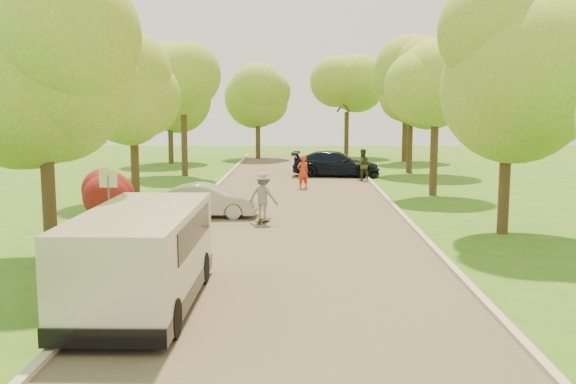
# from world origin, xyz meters

# --- Properties ---
(ground) EXTENTS (100.00, 100.00, 0.00)m
(ground) POSITION_xyz_m (0.00, 0.00, 0.00)
(ground) COLOR #2D6718
(ground) RESTS_ON ground
(road) EXTENTS (8.00, 60.00, 0.01)m
(road) POSITION_xyz_m (0.00, 8.00, 0.01)
(road) COLOR #4C4438
(road) RESTS_ON ground
(curb_left) EXTENTS (0.18, 60.00, 0.12)m
(curb_left) POSITION_xyz_m (-4.05, 8.00, 0.06)
(curb_left) COLOR #B2AD9E
(curb_left) RESTS_ON ground
(curb_right) EXTENTS (0.18, 60.00, 0.12)m
(curb_right) POSITION_xyz_m (4.05, 8.00, 0.06)
(curb_right) COLOR #B2AD9E
(curb_right) RESTS_ON ground
(street_sign) EXTENTS (0.55, 0.06, 2.17)m
(street_sign) POSITION_xyz_m (-5.80, 4.00, 1.56)
(street_sign) COLOR #59595E
(street_sign) RESTS_ON ground
(red_shrub) EXTENTS (1.70, 1.70, 1.95)m
(red_shrub) POSITION_xyz_m (-6.30, 5.50, 1.10)
(red_shrub) COLOR #382619
(red_shrub) RESTS_ON ground
(tree_l_mida) EXTENTS (4.71, 4.60, 7.39)m
(tree_l_mida) POSITION_xyz_m (-6.30, 1.00, 5.17)
(tree_l_mida) COLOR #382619
(tree_l_mida) RESTS_ON ground
(tree_l_midb) EXTENTS (4.30, 4.20, 6.62)m
(tree_l_midb) POSITION_xyz_m (-6.81, 12.00, 4.59)
(tree_l_midb) COLOR #382619
(tree_l_midb) RESTS_ON ground
(tree_l_far) EXTENTS (4.92, 4.80, 7.79)m
(tree_l_far) POSITION_xyz_m (-6.39, 22.00, 5.47)
(tree_l_far) COLOR #382619
(tree_l_far) RESTS_ON ground
(tree_r_mida) EXTENTS (5.13, 5.00, 7.95)m
(tree_r_mida) POSITION_xyz_m (7.02, 5.00, 5.54)
(tree_r_mida) COLOR #382619
(tree_r_mida) RESTS_ON ground
(tree_r_midb) EXTENTS (4.51, 4.40, 7.01)m
(tree_r_midb) POSITION_xyz_m (6.60, 14.00, 4.88)
(tree_r_midb) COLOR #382619
(tree_r_midb) RESTS_ON ground
(tree_r_far) EXTENTS (5.33, 5.20, 8.34)m
(tree_r_far) POSITION_xyz_m (7.23, 24.00, 5.83)
(tree_r_far) COLOR #382619
(tree_r_far) RESTS_ON ground
(tree_bg_a) EXTENTS (5.12, 5.00, 7.72)m
(tree_bg_a) POSITION_xyz_m (-8.78, 30.00, 5.31)
(tree_bg_a) COLOR #382619
(tree_bg_a) RESTS_ON ground
(tree_bg_b) EXTENTS (5.12, 5.00, 7.95)m
(tree_bg_b) POSITION_xyz_m (8.22, 32.00, 5.54)
(tree_bg_b) COLOR #382619
(tree_bg_b) RESTS_ON ground
(tree_bg_c) EXTENTS (4.92, 4.80, 7.33)m
(tree_bg_c) POSITION_xyz_m (-2.79, 34.00, 5.02)
(tree_bg_c) COLOR #382619
(tree_bg_c) RESTS_ON ground
(tree_bg_d) EXTENTS (5.12, 5.00, 7.72)m
(tree_bg_d) POSITION_xyz_m (4.22, 36.00, 5.31)
(tree_bg_d) COLOR #382619
(tree_bg_d) RESTS_ON ground
(minivan) EXTENTS (2.19, 5.49, 2.04)m
(minivan) POSITION_xyz_m (-3.11, -2.82, 1.08)
(minivan) COLOR silver
(minivan) RESTS_ON ground
(silver_sedan) EXTENTS (3.82, 1.45, 1.25)m
(silver_sedan) POSITION_xyz_m (-3.30, 7.94, 0.62)
(silver_sedan) COLOR #A7A8AC
(silver_sedan) RESTS_ON ground
(dark_sedan) EXTENTS (5.32, 2.63, 1.49)m
(dark_sedan) POSITION_xyz_m (2.33, 21.73, 0.74)
(dark_sedan) COLOR black
(dark_sedan) RESTS_ON ground
(longboard) EXTENTS (0.56, 0.90, 0.10)m
(longboard) POSITION_xyz_m (-1.12, 6.73, 0.10)
(longboard) COLOR black
(longboard) RESTS_ON ground
(skateboarder) EXTENTS (1.26, 1.01, 1.71)m
(skateboarder) POSITION_xyz_m (-1.12, 6.73, 0.96)
(skateboarder) COLOR gray
(skateboarder) RESTS_ON longboard
(person_striped) EXTENTS (0.73, 0.62, 1.68)m
(person_striped) POSITION_xyz_m (0.35, 16.20, 0.84)
(person_striped) COLOR red
(person_striped) RESTS_ON ground
(person_olive) EXTENTS (1.01, 0.88, 1.76)m
(person_olive) POSITION_xyz_m (3.66, 19.69, 0.88)
(person_olive) COLOR #2F331E
(person_olive) RESTS_ON ground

